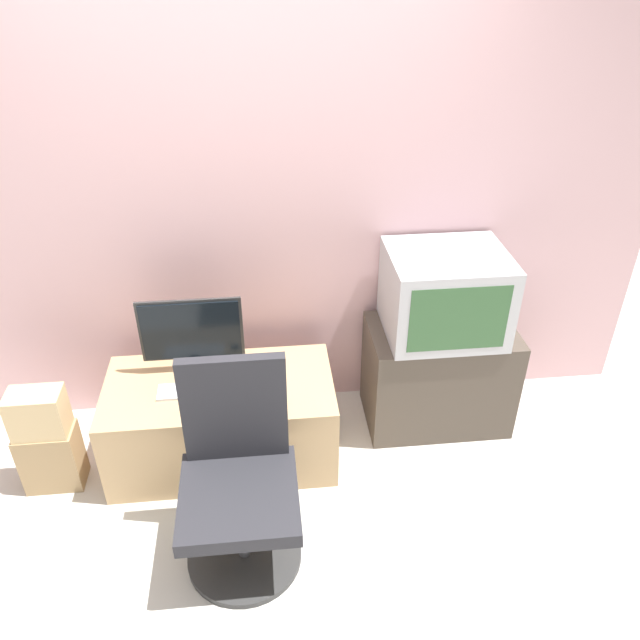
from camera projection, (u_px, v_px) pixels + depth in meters
ground_plane at (265, 588)px, 2.71m from camera, size 12.00×12.00×0.00m
wall_back at (244, 193)px, 3.12m from camera, size 4.40×0.05×2.60m
desk at (222, 420)px, 3.27m from camera, size 1.16×0.60×0.48m
side_stand at (438, 375)px, 3.50m from camera, size 0.79×0.47×0.60m
main_monitor at (192, 335)px, 3.13m from camera, size 0.52×0.17×0.42m
keyboard at (190, 391)px, 3.09m from camera, size 0.32×0.12×0.01m
mouse at (235, 389)px, 3.09m from camera, size 0.05×0.04×0.02m
crt_tv at (445, 294)px, 3.21m from camera, size 0.60×0.51×0.45m
office_chair at (239, 483)px, 2.68m from camera, size 0.51×0.51×0.96m
cardboard_box_lower at (52, 457)px, 3.14m from camera, size 0.28×0.18×0.35m
cardboard_box_upper at (38, 413)px, 2.98m from camera, size 0.26×0.16×0.23m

